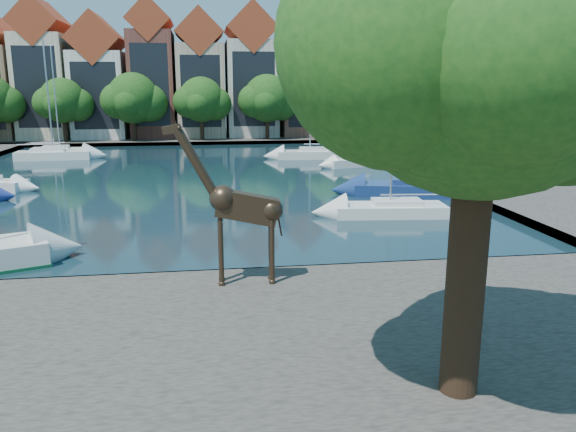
# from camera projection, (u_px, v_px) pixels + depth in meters

# --- Properties ---
(ground) EXTENTS (160.00, 160.00, 0.00)m
(ground) POSITION_uv_depth(u_px,v_px,m) (144.00, 286.00, 19.79)
(ground) COLOR #38332B
(ground) RESTS_ON ground
(water_basin) EXTENTS (38.00, 50.00, 0.08)m
(water_basin) POSITION_uv_depth(u_px,v_px,m) (176.00, 178.00, 42.91)
(water_basin) COLOR black
(water_basin) RESTS_ON ground
(near_quay) EXTENTS (50.00, 14.00, 0.50)m
(near_quay) POSITION_uv_depth(u_px,v_px,m) (113.00, 379.00, 12.99)
(near_quay) COLOR #4A4740
(near_quay) RESTS_ON ground
(far_quay) EXTENTS (60.00, 16.00, 0.50)m
(far_quay) POSITION_uv_depth(u_px,v_px,m) (187.00, 138.00, 73.70)
(far_quay) COLOR #4A4740
(far_quay) RESTS_ON ground
(right_quay) EXTENTS (14.00, 52.00, 0.50)m
(right_quay) POSITION_uv_depth(u_px,v_px,m) (483.00, 168.00, 46.42)
(right_quay) COLOR #4A4740
(right_quay) RESTS_ON ground
(plane_tree) EXTENTS (8.32, 6.40, 10.62)m
(plane_tree) POSITION_uv_depth(u_px,v_px,m) (490.00, 42.00, 10.46)
(plane_tree) COLOR #332114
(plane_tree) RESTS_ON near_quay
(townhouse_west_mid) EXTENTS (5.94, 9.18, 16.79)m
(townhouse_west_mid) POSITION_uv_depth(u_px,v_px,m) (46.00, 75.00, 69.47)
(townhouse_west_mid) COLOR beige
(townhouse_west_mid) RESTS_ON far_quay
(townhouse_west_inner) EXTENTS (6.43, 9.18, 15.15)m
(townhouse_west_inner) POSITION_uv_depth(u_px,v_px,m) (100.00, 82.00, 70.60)
(townhouse_west_inner) COLOR white
(townhouse_west_inner) RESTS_ON far_quay
(townhouse_center) EXTENTS (5.44, 9.18, 16.93)m
(townhouse_center) POSITION_uv_depth(u_px,v_px,m) (153.00, 74.00, 71.29)
(townhouse_center) COLOR brown
(townhouse_center) RESTS_ON far_quay
(townhouse_east_inner) EXTENTS (5.94, 9.18, 15.79)m
(townhouse_east_inner) POSITION_uv_depth(u_px,v_px,m) (201.00, 79.00, 72.29)
(townhouse_east_inner) COLOR tan
(townhouse_east_inner) RESTS_ON far_quay
(townhouse_east_mid) EXTENTS (6.43, 9.18, 16.65)m
(townhouse_east_mid) POSITION_uv_depth(u_px,v_px,m) (251.00, 77.00, 73.13)
(townhouse_east_mid) COLOR beige
(townhouse_east_mid) RESTS_ON far_quay
(townhouse_east_end) EXTENTS (5.44, 9.18, 14.43)m
(townhouse_east_end) POSITION_uv_depth(u_px,v_px,m) (300.00, 84.00, 74.28)
(townhouse_east_end) COLOR brown
(townhouse_east_end) RESTS_ON far_quay
(far_tree_west) EXTENTS (6.76, 5.20, 7.36)m
(far_tree_west) POSITION_uv_depth(u_px,v_px,m) (63.00, 102.00, 65.33)
(far_tree_west) COLOR #332114
(far_tree_west) RESTS_ON far_quay
(far_tree_mid_west) EXTENTS (7.80, 6.00, 8.00)m
(far_tree_mid_west) POSITION_uv_depth(u_px,v_px,m) (134.00, 100.00, 66.42)
(far_tree_mid_west) COLOR #332114
(far_tree_mid_west) RESTS_ON far_quay
(far_tree_mid_east) EXTENTS (7.02, 5.40, 7.52)m
(far_tree_mid_east) POSITION_uv_depth(u_px,v_px,m) (202.00, 101.00, 67.59)
(far_tree_mid_east) COLOR #332114
(far_tree_mid_east) RESTS_ON far_quay
(far_tree_east) EXTENTS (7.54, 5.80, 7.84)m
(far_tree_east) POSITION_uv_depth(u_px,v_px,m) (268.00, 100.00, 68.71)
(far_tree_east) COLOR #332114
(far_tree_east) RESTS_ON far_quay
(far_tree_far_east) EXTENTS (6.76, 5.20, 7.36)m
(far_tree_far_east) POSITION_uv_depth(u_px,v_px,m) (332.00, 101.00, 69.88)
(far_tree_far_east) COLOR #332114
(far_tree_far_east) RESTS_ON far_quay
(giraffe_statue) EXTENTS (3.67, 0.69, 5.25)m
(giraffe_statue) POSITION_uv_depth(u_px,v_px,m) (238.00, 207.00, 18.13)
(giraffe_statue) COLOR #312418
(giraffe_statue) RESTS_ON near_quay
(sailboat_left_d) EXTENTS (6.85, 2.78, 10.97)m
(sailboat_left_d) POSITION_uv_depth(u_px,v_px,m) (54.00, 153.00, 53.28)
(sailboat_left_d) COLOR silver
(sailboat_left_d) RESTS_ON water_basin
(sailboat_left_e) EXTENTS (5.78, 2.56, 10.61)m
(sailboat_left_e) POSITION_uv_depth(u_px,v_px,m) (60.00, 150.00, 56.41)
(sailboat_left_e) COLOR white
(sailboat_left_e) RESTS_ON water_basin
(sailboat_right_a) EXTENTS (6.08, 2.67, 8.06)m
(sailboat_right_a) POSITION_uv_depth(u_px,v_px,m) (390.00, 207.00, 30.05)
(sailboat_right_a) COLOR silver
(sailboat_right_a) RESTS_ON water_basin
(sailboat_right_b) EXTENTS (7.21, 3.97, 12.12)m
(sailboat_right_b) POSITION_uv_depth(u_px,v_px,m) (408.00, 186.00, 35.62)
(sailboat_right_b) COLOR navy
(sailboat_right_b) RESTS_ON water_basin
(sailboat_right_c) EXTENTS (5.13, 3.04, 9.97)m
(sailboat_right_c) POSITION_uv_depth(u_px,v_px,m) (353.00, 160.00, 48.65)
(sailboat_right_c) COLOR silver
(sailboat_right_c) RESTS_ON water_basin
(sailboat_right_d) EXTENTS (6.39, 2.59, 8.95)m
(sailboat_right_d) POSITION_uv_depth(u_px,v_px,m) (310.00, 153.00, 53.92)
(sailboat_right_d) COLOR silver
(sailboat_right_d) RESTS_ON water_basin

